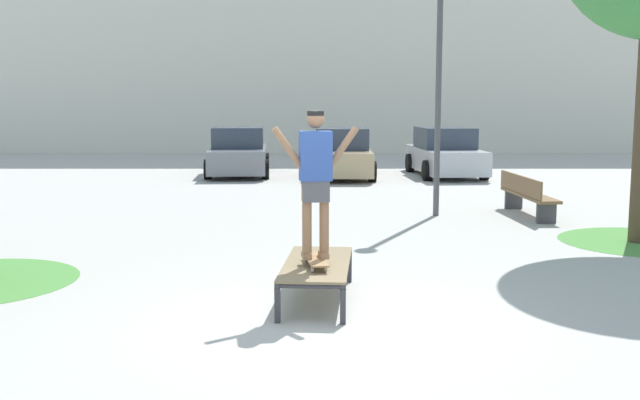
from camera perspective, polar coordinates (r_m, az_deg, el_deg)
name	(u,v)px	position (r m, az deg, el deg)	size (l,w,h in m)	color
ground_plane	(317,319)	(8.18, -0.26, -9.12)	(120.00, 120.00, 0.00)	#B7B5AD
building_facade	(353,27)	(34.65, 2.51, 13.11)	(39.63, 4.00, 11.21)	silver
skate_box	(320,266)	(8.81, -0.03, -5.10)	(0.90, 1.95, 0.46)	#38383D
skateboard	(318,260)	(8.58, -0.15, -4.61)	(0.31, 0.82, 0.09)	#9E754C
skater	(318,174)	(8.42, -0.15, 2.02)	(1.00, 0.32, 1.69)	#8E6647
car_grey	(241,153)	(23.57, -6.08, 3.62)	(2.13, 4.31, 1.50)	slate
car_tan	(344,154)	(22.75, 1.87, 3.51)	(1.92, 4.20, 1.50)	tan
car_silver	(448,154)	(23.46, 9.77, 3.53)	(2.15, 4.31, 1.50)	#B7BABF
park_bench	(529,194)	(15.74, 15.77, 0.43)	(0.60, 2.42, 0.83)	brown
light_post	(442,25)	(15.32, 9.38, 13.09)	(0.36, 0.36, 5.83)	#4C4C51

